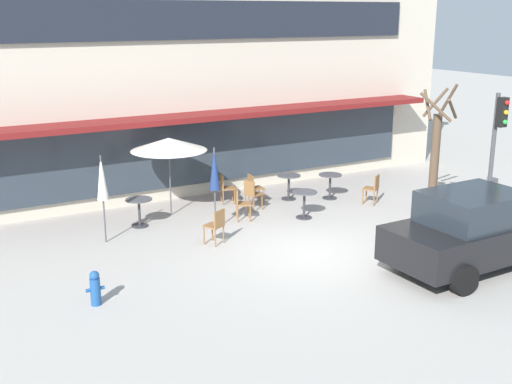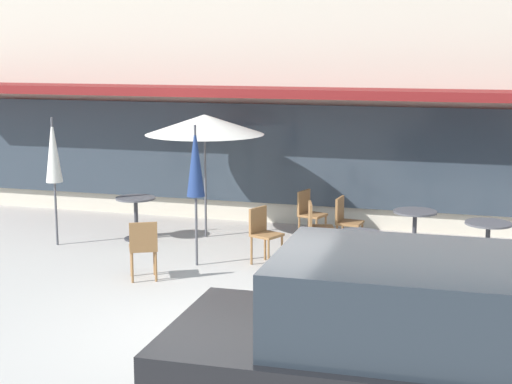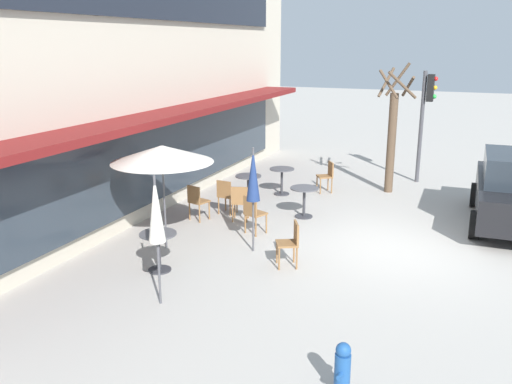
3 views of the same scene
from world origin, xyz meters
TOP-DOWN VIEW (x-y plane):
  - ground_plane at (0.00, 0.00)m, footprint 80.00×80.00m
  - building_facade at (0.00, 9.96)m, footprint 18.46×9.10m
  - cafe_table_near_wall at (1.28, 2.46)m, footprint 0.70×0.70m
  - cafe_table_streetside at (-2.92, 4.01)m, footprint 0.70×0.70m
  - cafe_table_by_tree at (3.04, 3.68)m, footprint 0.70×0.70m
  - cafe_table_mid_patio at (1.90, 4.23)m, footprint 0.70×0.70m
  - patio_umbrella_green_folded at (-1.31, 2.74)m, footprint 0.28×0.28m
  - patio_umbrella_cream_folded at (-1.81, 4.54)m, footprint 2.10×2.10m
  - patio_umbrella_corner_open at (-4.07, 3.27)m, footprint 0.28×0.28m
  - cafe_chair_1 at (-1.76, 1.77)m, footprint 0.54×0.54m
  - cafe_chair_2 at (0.75, 4.34)m, footprint 0.44×0.44m
  - cafe_chair_3 at (0.37, 3.79)m, footprint 0.49×0.49m
  - cafe_chair_4 at (-0.34, 3.14)m, footprint 0.52×0.52m
  - cafe_chair_5 at (0.03, 4.78)m, footprint 0.50×0.50m
  - parked_sedan at (2.53, -2.38)m, footprint 4.23×2.08m

SIDE VIEW (x-z plane):
  - ground_plane at x=0.00m, z-range 0.00..0.00m
  - cafe_table_near_wall at x=1.28m, z-range 0.14..0.90m
  - cafe_table_streetside at x=-2.92m, z-range 0.14..0.90m
  - cafe_table_by_tree at x=3.04m, z-range 0.14..0.90m
  - cafe_table_mid_patio at x=1.90m, z-range 0.14..0.90m
  - cafe_chair_1 at x=-1.76m, z-range 0.08..0.97m
  - cafe_chair_2 at x=0.75m, z-range 0.08..0.97m
  - cafe_chair_3 at x=0.37m, z-range 0.08..0.97m
  - cafe_chair_4 at x=-0.34m, z-range 0.08..0.97m
  - cafe_chair_5 at x=0.03m, z-range 0.08..0.97m
  - parked_sedan at x=2.53m, z-range 0.00..1.76m
  - patio_umbrella_green_folded at x=-1.31m, z-range 0.53..2.73m
  - patio_umbrella_corner_open at x=-4.07m, z-range 0.53..2.73m
  - patio_umbrella_cream_folded at x=-1.81m, z-range 0.92..3.12m
  - building_facade at x=0.00m, z-range 0.00..7.33m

